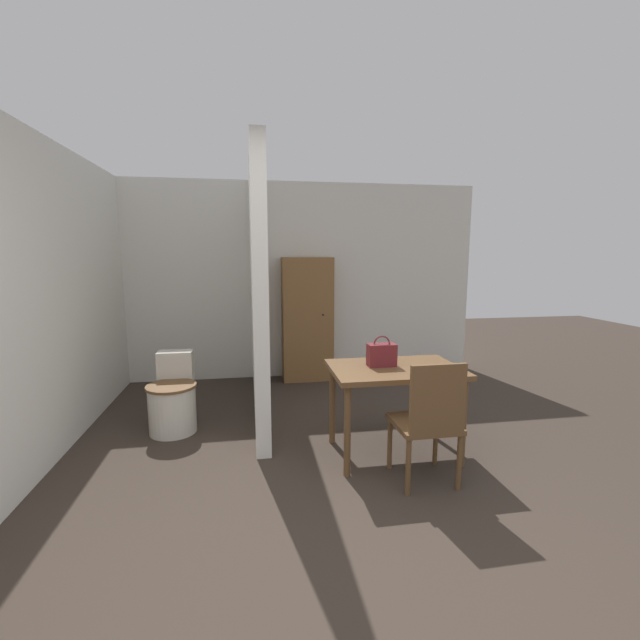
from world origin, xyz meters
The scene contains 9 objects.
ground_plane centered at (0.00, 0.00, 0.00)m, with size 16.00×16.00×0.00m, color #382D26.
wall_back centered at (0.00, 3.80, 1.25)m, with size 5.00×0.12×2.50m.
wall_left centered at (-2.06, 1.87, 1.25)m, with size 0.12×4.74×2.50m.
partition_wall centered at (-0.40, 2.58, 1.25)m, with size 0.12×2.30×2.50m.
dining_table centered at (0.63, 1.36, 0.63)m, with size 1.01×0.68×0.72m.
wooden_chair centered at (0.71, 0.87, 0.48)m, with size 0.43×0.43×0.90m.
toilet centered at (-1.20, 2.14, 0.28)m, with size 0.44×0.59×0.69m.
handbag centered at (0.53, 1.40, 0.82)m, with size 0.22×0.11×0.25m.
wooden_cabinet centered at (0.23, 3.55, 0.78)m, with size 0.63×0.36×1.56m.
Camera 1 is at (-0.49, -1.77, 1.61)m, focal length 24.00 mm.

